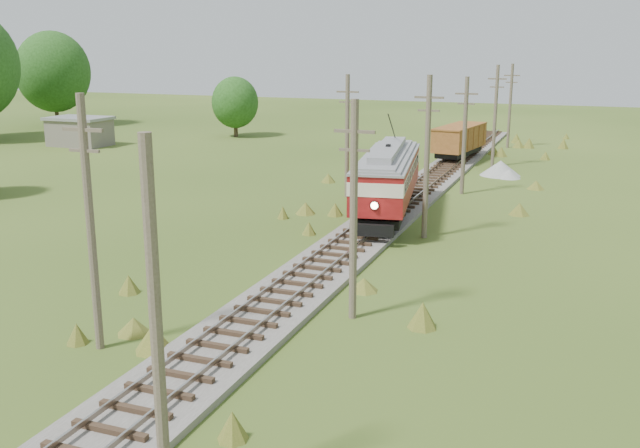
% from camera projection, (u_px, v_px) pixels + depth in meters
% --- Properties ---
extents(railbed_main, '(3.60, 96.00, 0.57)m').
position_uv_depth(railbed_main, '(384.00, 218.00, 43.88)').
color(railbed_main, '#605B54').
rests_on(railbed_main, ground).
extents(streetcar, '(5.22, 13.33, 6.02)m').
position_uv_depth(streetcar, '(388.00, 175.00, 43.77)').
color(streetcar, black).
rests_on(streetcar, ground).
extents(gondola, '(3.85, 8.62, 2.77)m').
position_uv_depth(gondola, '(459.00, 139.00, 66.19)').
color(gondola, black).
rests_on(gondola, ground).
extents(gravel_pile, '(3.45, 3.66, 1.25)m').
position_uv_depth(gravel_pile, '(502.00, 169.00, 58.92)').
color(gravel_pile, gray).
rests_on(gravel_pile, ground).
extents(utility_pole_r_1, '(0.30, 0.30, 8.80)m').
position_uv_depth(utility_pole_r_1, '(157.00, 334.00, 15.52)').
color(utility_pole_r_1, brown).
rests_on(utility_pole_r_1, ground).
extents(utility_pole_r_2, '(1.60, 0.30, 8.60)m').
position_uv_depth(utility_pole_r_2, '(354.00, 209.00, 27.22)').
color(utility_pole_r_2, brown).
rests_on(utility_pole_r_2, ground).
extents(utility_pole_r_3, '(1.60, 0.30, 9.00)m').
position_uv_depth(utility_pole_r_3, '(427.00, 156.00, 38.97)').
color(utility_pole_r_3, brown).
rests_on(utility_pole_r_3, ground).
extents(utility_pole_r_4, '(1.60, 0.30, 8.40)m').
position_uv_depth(utility_pole_r_4, '(465.00, 135.00, 50.88)').
color(utility_pole_r_4, brown).
rests_on(utility_pole_r_4, ground).
extents(utility_pole_r_5, '(1.60, 0.30, 8.90)m').
position_uv_depth(utility_pole_r_5, '(495.00, 115.00, 62.45)').
color(utility_pole_r_5, brown).
rests_on(utility_pole_r_5, ground).
extents(utility_pole_r_6, '(1.60, 0.30, 8.70)m').
position_uv_depth(utility_pole_r_6, '(510.00, 105.00, 74.31)').
color(utility_pole_r_6, brown).
rests_on(utility_pole_r_6, ground).
extents(utility_pole_l_a, '(1.60, 0.30, 9.00)m').
position_uv_depth(utility_pole_l_a, '(90.00, 223.00, 24.35)').
color(utility_pole_l_a, brown).
rests_on(utility_pole_l_a, ground).
extents(utility_pole_l_b, '(1.60, 0.30, 8.60)m').
position_uv_depth(utility_pole_l_b, '(347.00, 135.00, 49.85)').
color(utility_pole_l_b, brown).
rests_on(utility_pole_l_b, ground).
extents(tree_left_5, '(9.66, 9.66, 12.44)m').
position_uv_depth(tree_left_5, '(53.00, 72.00, 94.28)').
color(tree_left_5, '#38281C').
rests_on(tree_left_5, ground).
extents(tree_mid_a, '(5.46, 5.46, 7.03)m').
position_uv_depth(tree_mid_a, '(235.00, 102.00, 83.48)').
color(tree_mid_a, '#38281C').
rests_on(tree_mid_a, ground).
extents(shed, '(6.40, 4.40, 3.10)m').
position_uv_depth(shed, '(80.00, 131.00, 76.48)').
color(shed, slate).
rests_on(shed, ground).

